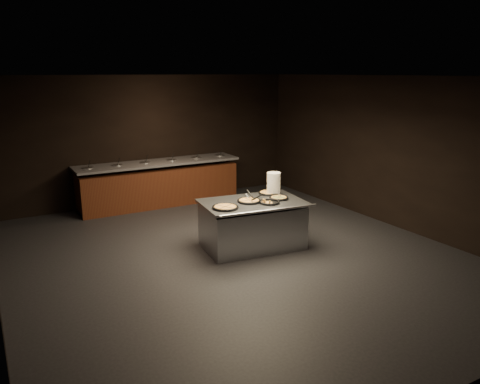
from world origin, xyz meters
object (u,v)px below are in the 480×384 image
(serving_counter, at_px, (252,225))
(pan_veggie_whole, at_px, (225,207))
(pan_cheese_whole, at_px, (249,201))
(plate_stack, at_px, (274,183))

(serving_counter, relative_size, pan_veggie_whole, 4.27)
(pan_veggie_whole, xyz_separation_m, pan_cheese_whole, (0.53, 0.15, -0.00))
(serving_counter, relative_size, pan_cheese_whole, 4.53)
(serving_counter, height_order, plate_stack, plate_stack)
(pan_cheese_whole, bearing_deg, serving_counter, -4.95)
(plate_stack, height_order, pan_veggie_whole, plate_stack)
(serving_counter, height_order, pan_veggie_whole, pan_veggie_whole)
(pan_veggie_whole, bearing_deg, serving_counter, 13.24)
(plate_stack, bearing_deg, pan_cheese_whole, -160.01)
(plate_stack, relative_size, pan_cheese_whole, 0.96)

